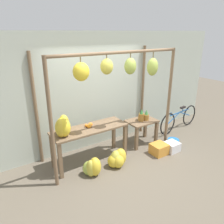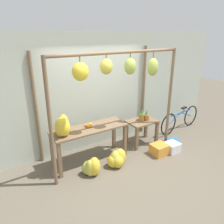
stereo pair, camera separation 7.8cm
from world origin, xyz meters
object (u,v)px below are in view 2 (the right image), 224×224
at_px(banana_pile_ground_left, 91,167).
at_px(banana_pile_ground_right, 117,159).
at_px(blue_bucket, 174,143).
at_px(pineapple_cluster, 143,116).
at_px(fruit_crate_purple, 172,147).
at_px(banana_pile_on_table, 63,126).
at_px(orange_pile, 89,125).
at_px(parked_bicycle, 180,119).
at_px(fruit_crate_white, 159,149).

height_order(banana_pile_ground_left, banana_pile_ground_right, banana_pile_ground_left).
xyz_separation_m(banana_pile_ground_left, blue_bucket, (2.33, -0.05, -0.09)).
height_order(pineapple_cluster, fruit_crate_purple, pineapple_cluster).
bearing_deg(banana_pile_on_table, banana_pile_ground_left, -51.67).
height_order(orange_pile, parked_bicycle, orange_pile).
distance_m(banana_pile_on_table, fruit_crate_purple, 2.72).
relative_size(banana_pile_on_table, pineapple_cluster, 1.41).
bearing_deg(orange_pile, blue_bucket, -15.81).
distance_m(orange_pile, banana_pile_ground_right, 0.95).
height_order(banana_pile_ground_left, blue_bucket, banana_pile_ground_left).
distance_m(banana_pile_ground_left, parked_bicycle, 3.29).
distance_m(banana_pile_on_table, fruit_crate_white, 2.37).
xyz_separation_m(banana_pile_ground_left, banana_pile_ground_right, (0.61, -0.01, -0.01)).
relative_size(banana_pile_ground_left, parked_bicycle, 0.24).
bearing_deg(parked_bicycle, pineapple_cluster, -178.54).
height_order(pineapple_cluster, banana_pile_ground_right, pineapple_cluster).
distance_m(banana_pile_ground_right, fruit_crate_purple, 1.51).
bearing_deg(banana_pile_ground_left, pineapple_cluster, 16.64).
bearing_deg(banana_pile_ground_left, banana_pile_ground_right, -1.31).
xyz_separation_m(pineapple_cluster, banana_pile_ground_left, (-1.75, -0.52, -0.58)).
bearing_deg(banana_pile_ground_left, fruit_crate_purple, -5.75).
relative_size(orange_pile, blue_bucket, 0.60).
relative_size(banana_pile_ground_right, parked_bicycle, 0.29).
bearing_deg(parked_bicycle, banana_pile_on_table, -178.56).
distance_m(parked_bicycle, fruit_crate_purple, 1.39).
distance_m(pineapple_cluster, blue_bucket, 1.06).
bearing_deg(banana_pile_ground_right, fruit_crate_purple, -7.55).
relative_size(banana_pile_on_table, fruit_crate_purple, 1.34).
height_order(orange_pile, pineapple_cluster, pineapple_cluster).
xyz_separation_m(pineapple_cluster, fruit_crate_white, (-0.01, -0.66, -0.64)).
bearing_deg(fruit_crate_purple, banana_pile_on_table, 164.60).
bearing_deg(fruit_crate_purple, parked_bicycle, 34.27).
bearing_deg(orange_pile, parked_bicycle, 0.47).
bearing_deg(banana_pile_ground_left, fruit_crate_white, -4.50).
relative_size(banana_pile_on_table, blue_bucket, 1.52).
height_order(banana_pile_ground_right, blue_bucket, banana_pile_ground_right).
height_order(pineapple_cluster, parked_bicycle, pineapple_cluster).
relative_size(orange_pile, pineapple_cluster, 0.55).
relative_size(orange_pile, banana_pile_ground_right, 0.35).
relative_size(fruit_crate_white, parked_bicycle, 0.21).
height_order(fruit_crate_white, blue_bucket, fruit_crate_white).
relative_size(banana_pile_ground_right, fruit_crate_purple, 1.51).
height_order(orange_pile, fruit_crate_white, orange_pile).
bearing_deg(blue_bucket, orange_pile, 164.19).
bearing_deg(fruit_crate_purple, banana_pile_ground_left, 174.25).
height_order(orange_pile, banana_pile_ground_left, orange_pile).
distance_m(banana_pile_on_table, parked_bicycle, 3.68).
bearing_deg(banana_pile_ground_right, parked_bicycle, 12.34).
xyz_separation_m(banana_pile_ground_left, parked_bicycle, (3.24, 0.56, 0.16)).
bearing_deg(banana_pile_ground_right, blue_bucket, -1.36).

